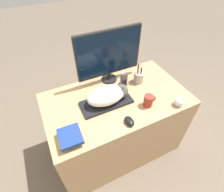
% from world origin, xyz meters
% --- Properties ---
extents(ground_plane, '(12.00, 12.00, 0.00)m').
position_xyz_m(ground_plane, '(0.00, 0.00, 0.00)').
color(ground_plane, '#6B5B4C').
extents(desk, '(1.24, 0.71, 0.76)m').
position_xyz_m(desk, '(0.00, 0.36, 0.38)').
color(desk, tan).
rests_on(desk, ground_plane).
extents(keyboard, '(0.42, 0.19, 0.02)m').
position_xyz_m(keyboard, '(-0.11, 0.34, 0.77)').
color(keyboard, black).
rests_on(keyboard, desk).
extents(cat, '(0.35, 0.19, 0.14)m').
position_xyz_m(cat, '(-0.08, 0.34, 0.85)').
color(cat, white).
rests_on(cat, keyboard).
extents(monitor, '(0.59, 0.15, 0.49)m').
position_xyz_m(monitor, '(0.05, 0.61, 1.03)').
color(monitor, black).
rests_on(monitor, desk).
extents(computer_mouse, '(0.06, 0.10, 0.04)m').
position_xyz_m(computer_mouse, '(-0.04, 0.08, 0.78)').
color(computer_mouse, black).
rests_on(computer_mouse, desk).
extents(coffee_mug, '(0.11, 0.08, 0.10)m').
position_xyz_m(coffee_mug, '(0.19, 0.17, 0.81)').
color(coffee_mug, '#9E2D23').
rests_on(coffee_mug, desk).
extents(pen_cup, '(0.09, 0.09, 0.21)m').
position_xyz_m(pen_cup, '(0.28, 0.46, 0.81)').
color(pen_cup, '#B2A893').
rests_on(pen_cup, desk).
extents(baseball, '(0.08, 0.08, 0.08)m').
position_xyz_m(baseball, '(0.42, 0.06, 0.79)').
color(baseball, silver).
rests_on(baseball, desk).
extents(phone, '(0.06, 0.03, 0.14)m').
position_xyz_m(phone, '(0.13, 0.47, 0.82)').
color(phone, '#4C4C51').
rests_on(phone, desk).
extents(book_stack, '(0.17, 0.17, 0.07)m').
position_xyz_m(book_stack, '(-0.48, 0.13, 0.79)').
color(book_stack, '#CCC14C').
rests_on(book_stack, desk).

